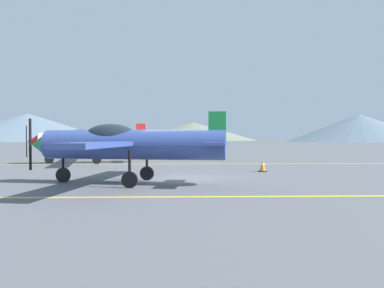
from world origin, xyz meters
TOP-DOWN VIEW (x-y plane):
  - ground_plane at (0.00, 0.00)m, footprint 400.00×400.00m
  - apron_line_near at (0.00, -4.24)m, footprint 80.00×0.16m
  - apron_line_far at (0.00, 7.89)m, footprint 80.00×0.16m
  - airplane_near at (-1.75, -1.28)m, footprint 7.50×8.58m
  - airplane_mid at (-5.68, 8.91)m, footprint 7.51×8.56m
  - airplane_far at (-0.18, 18.15)m, footprint 7.51×8.57m
  - traffic_cone_side at (4.17, 2.99)m, footprint 0.36×0.36m
  - hill_left at (-63.89, 136.05)m, footprint 72.06×72.06m
  - hill_centerleft at (5.28, 154.83)m, footprint 59.83×59.83m
  - hill_centerright at (63.56, 111.89)m, footprint 50.38×50.38m

SIDE VIEW (x-z plane):
  - ground_plane at x=0.00m, z-range 0.00..0.00m
  - apron_line_near at x=0.00m, z-range 0.00..0.01m
  - apron_line_far at x=0.00m, z-range 0.00..0.01m
  - traffic_cone_side at x=4.17m, z-range -0.01..0.58m
  - airplane_near at x=-1.75m, z-range 0.16..2.73m
  - airplane_mid at x=-5.68m, z-range 0.16..2.73m
  - airplane_far at x=-0.18m, z-range 0.16..2.73m
  - hill_centerleft at x=5.28m, z-range 0.00..8.52m
  - hill_centerright at x=63.56m, z-range 0.00..9.70m
  - hill_left at x=-63.89m, z-range 0.00..11.38m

